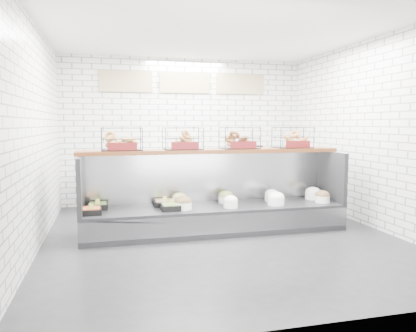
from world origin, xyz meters
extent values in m
plane|color=black|center=(0.00, 0.00, 0.00)|extent=(5.50, 5.50, 0.00)
cube|color=silver|center=(0.00, 2.75, 1.50)|extent=(5.00, 0.02, 3.00)
cube|color=silver|center=(-2.50, 0.00, 1.50)|extent=(0.02, 5.50, 3.00)
cube|color=silver|center=(2.50, 0.00, 1.50)|extent=(0.02, 5.50, 3.00)
cube|color=white|center=(0.00, 0.00, 3.00)|extent=(5.00, 5.50, 0.02)
cube|color=tan|center=(-1.20, 2.72, 2.50)|extent=(1.05, 0.03, 0.42)
cube|color=tan|center=(0.00, 2.72, 2.50)|extent=(1.05, 0.03, 0.42)
cube|color=tan|center=(1.20, 2.72, 2.50)|extent=(1.05, 0.03, 0.42)
cube|color=black|center=(0.00, 0.30, 0.20)|extent=(4.00, 0.90, 0.40)
cube|color=#93969B|center=(0.00, -0.14, 0.22)|extent=(4.00, 0.03, 0.28)
cube|color=#93969B|center=(0.00, 0.71, 0.80)|extent=(4.00, 0.08, 0.80)
cube|color=black|center=(-1.97, 0.30, 0.80)|extent=(0.06, 0.90, 0.80)
cube|color=black|center=(1.97, 0.30, 0.80)|extent=(0.06, 0.90, 0.80)
cube|color=black|center=(-1.83, 0.14, 0.44)|extent=(0.27, 0.27, 0.08)
cube|color=#CA5A2A|center=(-1.83, 0.14, 0.48)|extent=(0.23, 0.23, 0.04)
cube|color=#D2D049|center=(-1.83, 0.04, 0.53)|extent=(0.06, 0.01, 0.08)
cube|color=black|center=(-1.75, 0.48, 0.44)|extent=(0.28, 0.28, 0.08)
cube|color=olive|center=(-1.75, 0.48, 0.48)|extent=(0.24, 0.24, 0.04)
cube|color=#D2D049|center=(-1.75, 0.38, 0.53)|extent=(0.06, 0.01, 0.08)
cube|color=black|center=(-0.72, 0.14, 0.44)|extent=(0.27, 0.27, 0.08)
cube|color=#699049|center=(-0.72, 0.14, 0.48)|extent=(0.23, 0.23, 0.04)
cube|color=#D2D049|center=(-0.72, 0.05, 0.53)|extent=(0.06, 0.01, 0.08)
cube|color=black|center=(-0.76, 0.48, 0.44)|extent=(0.31, 0.31, 0.08)
cube|color=tan|center=(-0.76, 0.48, 0.48)|extent=(0.27, 0.27, 0.04)
cube|color=#D2D049|center=(-0.76, 0.37, 0.53)|extent=(0.06, 0.01, 0.08)
cylinder|color=white|center=(-0.53, 0.15, 0.46)|extent=(0.26, 0.26, 0.11)
ellipsoid|color=brown|center=(-0.53, 0.15, 0.52)|extent=(0.25, 0.25, 0.18)
cylinder|color=white|center=(-0.53, 0.47, 0.46)|extent=(0.24, 0.24, 0.11)
ellipsoid|color=#D1C380|center=(-0.53, 0.47, 0.52)|extent=(0.23, 0.23, 0.16)
cylinder|color=white|center=(0.19, 0.10, 0.46)|extent=(0.21, 0.21, 0.11)
ellipsoid|color=white|center=(0.19, 0.10, 0.52)|extent=(0.21, 0.21, 0.15)
cylinder|color=white|center=(0.23, 0.49, 0.46)|extent=(0.24, 0.24, 0.11)
ellipsoid|color=#84964C|center=(0.23, 0.49, 0.52)|extent=(0.23, 0.23, 0.16)
cylinder|color=white|center=(0.94, 0.13, 0.46)|extent=(0.27, 0.27, 0.11)
ellipsoid|color=white|center=(0.94, 0.13, 0.52)|extent=(0.26, 0.26, 0.18)
cylinder|color=white|center=(1.00, 0.45, 0.46)|extent=(0.23, 0.23, 0.11)
ellipsoid|color=silver|center=(1.00, 0.45, 0.52)|extent=(0.22, 0.22, 0.16)
cylinder|color=white|center=(1.74, 0.14, 0.46)|extent=(0.23, 0.23, 0.11)
ellipsoid|color=brown|center=(1.74, 0.14, 0.52)|extent=(0.23, 0.23, 0.16)
cylinder|color=white|center=(1.73, 0.44, 0.46)|extent=(0.26, 0.26, 0.11)
ellipsoid|color=silver|center=(1.73, 0.44, 0.52)|extent=(0.26, 0.26, 0.18)
cube|color=#47220F|center=(0.00, 0.52, 1.23)|extent=(4.10, 0.50, 0.06)
cube|color=black|center=(-1.38, 0.52, 1.43)|extent=(0.60, 0.38, 0.34)
cube|color=#560F11|center=(-1.38, 0.32, 1.33)|extent=(0.42, 0.02, 0.11)
cube|color=black|center=(-0.46, 0.52, 1.43)|extent=(0.60, 0.38, 0.34)
cube|color=#560F11|center=(-0.46, 0.32, 1.33)|extent=(0.42, 0.02, 0.11)
cube|color=black|center=(0.46, 0.52, 1.43)|extent=(0.60, 0.38, 0.34)
cube|color=#560F11|center=(0.46, 0.32, 1.33)|extent=(0.42, 0.02, 0.11)
cube|color=black|center=(1.38, 0.52, 1.43)|extent=(0.60, 0.38, 0.34)
cube|color=#560F11|center=(1.38, 0.32, 1.33)|extent=(0.42, 0.02, 0.11)
cube|color=#93969B|center=(0.00, 2.43, 0.45)|extent=(4.00, 0.60, 0.90)
cube|color=black|center=(-1.48, 2.41, 1.02)|extent=(0.40, 0.30, 0.24)
cube|color=silver|center=(-0.53, 2.49, 0.99)|extent=(0.35, 0.28, 0.18)
cylinder|color=#D33B34|center=(0.54, 2.47, 1.01)|extent=(0.09, 0.09, 0.22)
cube|color=black|center=(1.42, 2.45, 1.05)|extent=(0.30, 0.30, 0.30)
camera|label=1|loc=(-1.59, -5.63, 1.65)|focal=35.00mm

